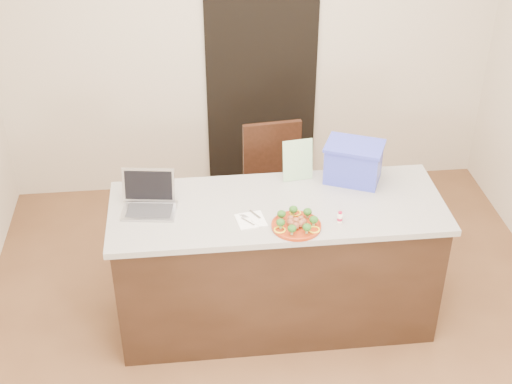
{
  "coord_description": "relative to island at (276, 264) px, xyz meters",
  "views": [
    {
      "loc": [
        -0.52,
        -3.33,
        3.37
      ],
      "look_at": [
        -0.14,
        0.2,
        1.06
      ],
      "focal_mm": 50.0,
      "sensor_mm": 36.0,
      "label": 1
    }
  ],
  "objects": [
    {
      "name": "chair",
      "position": [
        0.09,
        0.86,
        0.1
      ],
      "size": [
        0.47,
        0.47,
        0.98
      ],
      "rotation": [
        0.0,
        0.0,
        0.1
      ],
      "color": "#351A10",
      "rests_on": "ground"
    },
    {
      "name": "knife",
      "position": [
        -0.15,
        -0.16,
        0.47
      ],
      "size": [
        0.07,
        0.18,
        0.01
      ],
      "rotation": [
        0.0,
        0.0,
        0.55
      ],
      "color": "white",
      "rests_on": "napkin"
    },
    {
      "name": "laptop",
      "position": [
        -0.78,
        0.07,
        0.52
      ],
      "size": [
        0.35,
        0.29,
        0.23
      ],
      "rotation": [
        0.0,
        0.0,
        -0.14
      ],
      "color": "#B2B1B6",
      "rests_on": "island"
    },
    {
      "name": "doorway",
      "position": [
        0.1,
        1.73,
        0.54
      ],
      "size": [
        0.9,
        0.02,
        2.0
      ],
      "primitive_type": "cube",
      "color": "black",
      "rests_on": "ground"
    },
    {
      "name": "napkin",
      "position": [
        -0.18,
        -0.14,
        0.46
      ],
      "size": [
        0.19,
        0.19,
        0.01
      ],
      "primitive_type": "cube",
      "rotation": [
        0.0,
        0.0,
        0.16
      ],
      "color": "white",
      "rests_on": "island"
    },
    {
      "name": "yogurt_bottle",
      "position": [
        0.34,
        -0.21,
        0.49
      ],
      "size": [
        0.03,
        0.03,
        0.07
      ],
      "rotation": [
        0.0,
        0.0,
        0.39
      ],
      "color": "white",
      "rests_on": "island"
    },
    {
      "name": "leaflet",
      "position": [
        0.17,
        0.29,
        0.6
      ],
      "size": [
        0.2,
        0.07,
        0.28
      ],
      "primitive_type": "cube",
      "rotation": [
        -0.14,
        0.0,
        0.12
      ],
      "color": "silver",
      "rests_on": "island"
    },
    {
      "name": "island",
      "position": [
        0.0,
        0.0,
        0.0
      ],
      "size": [
        2.06,
        0.76,
        0.92
      ],
      "color": "black",
      "rests_on": "ground"
    },
    {
      "name": "broccoli",
      "position": [
        0.08,
        -0.24,
        0.52
      ],
      "size": [
        0.25,
        0.24,
        0.04
      ],
      "color": "#1A4312",
      "rests_on": "plate"
    },
    {
      "name": "fork",
      "position": [
        -0.2,
        -0.14,
        0.47
      ],
      "size": [
        0.08,
        0.13,
        0.0
      ],
      "rotation": [
        0.0,
        0.0,
        0.69
      ],
      "color": "silver",
      "rests_on": "napkin"
    },
    {
      "name": "room_shell",
      "position": [
        0.0,
        -0.25,
        1.16
      ],
      "size": [
        4.0,
        4.0,
        4.0
      ],
      "color": "white",
      "rests_on": "ground"
    },
    {
      "name": "pepper_rings",
      "position": [
        0.08,
        -0.24,
        0.48
      ],
      "size": [
        0.27,
        0.25,
        0.01
      ],
      "color": "yellow",
      "rests_on": "plate"
    },
    {
      "name": "blue_box",
      "position": [
        0.52,
        0.24,
        0.59
      ],
      "size": [
        0.43,
        0.38,
        0.26
      ],
      "rotation": [
        0.0,
        0.0,
        -0.42
      ],
      "color": "#313AB4",
      "rests_on": "island"
    },
    {
      "name": "plate",
      "position": [
        0.08,
        -0.24,
        0.47
      ],
      "size": [
        0.29,
        0.29,
        0.02
      ],
      "rotation": [
        0.0,
        0.0,
        -0.38
      ],
      "color": "maroon",
      "rests_on": "island"
    },
    {
      "name": "ground",
      "position": [
        0.0,
        -0.25,
        -0.46
      ],
      "size": [
        4.0,
        4.0,
        0.0
      ],
      "primitive_type": "plane",
      "color": "brown",
      "rests_on": "ground"
    },
    {
      "name": "meatballs",
      "position": [
        0.08,
        -0.24,
        0.5
      ],
      "size": [
        0.12,
        0.11,
        0.04
      ],
      "color": "brown",
      "rests_on": "plate"
    }
  ]
}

